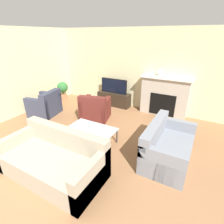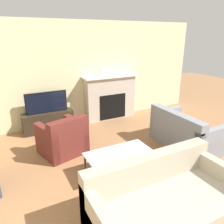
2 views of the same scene
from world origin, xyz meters
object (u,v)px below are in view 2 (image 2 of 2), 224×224
(couch_loveseat, at_px, (184,134))
(armchair_accent, at_px, (63,140))
(mantel_clock, at_px, (103,72))
(tv, at_px, (46,102))
(coffee_table, at_px, (120,155))
(couch_sectional, at_px, (165,204))

(couch_loveseat, relative_size, armchair_accent, 1.48)
(couch_loveseat, relative_size, mantel_clock, 6.54)
(couch_loveseat, bearing_deg, tv, 48.17)
(tv, relative_size, coffee_table, 0.86)
(tv, bearing_deg, mantel_clock, 3.26)
(coffee_table, bearing_deg, couch_loveseat, 7.72)
(armchair_accent, relative_size, mantel_clock, 4.44)
(coffee_table, height_order, mantel_clock, mantel_clock)
(couch_sectional, distance_m, couch_loveseat, 2.29)
(armchair_accent, bearing_deg, tv, -103.83)
(couch_loveseat, height_order, armchair_accent, same)
(tv, bearing_deg, armchair_accent, -88.74)
(armchair_accent, bearing_deg, coffee_table, 105.81)
(couch_sectional, relative_size, coffee_table, 1.69)
(armchair_accent, bearing_deg, couch_sectional, 90.65)
(coffee_table, bearing_deg, tv, 106.30)
(coffee_table, distance_m, mantel_clock, 2.88)
(couch_sectional, xyz_separation_m, mantel_clock, (0.92, 3.74, 1.10))
(armchair_accent, height_order, coffee_table, armchair_accent)
(tv, xyz_separation_m, coffee_table, (0.71, -2.44, -0.40))
(armchair_accent, distance_m, mantel_clock, 2.37)
(coffee_table, bearing_deg, mantel_clock, 70.54)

